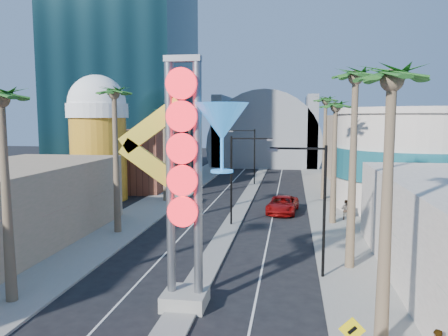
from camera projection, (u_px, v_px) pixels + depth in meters
ground at (169, 335)px, 19.35m from camera, size 240.00×240.00×0.00m
sidewalk_west at (173, 194)px, 55.15m from camera, size 5.00×100.00×0.15m
sidewalk_east at (327, 198)px, 52.24m from camera, size 5.00×100.00×0.15m
median at (250, 192)px, 56.64m from camera, size 1.60×84.00×0.15m
hotel_tower at (125, 23)px, 70.92m from camera, size 20.00×20.00×50.00m
brick_filler_west at (132, 160)px, 58.65m from camera, size 10.00×10.00×8.00m
filler_east at (367, 150)px, 63.45m from camera, size 10.00×20.00×10.00m
beer_mug at (98, 133)px, 50.51m from camera, size 7.00×7.00×14.50m
turquoise_building at (415, 160)px, 45.44m from camera, size 16.60×16.60×10.60m
canopy at (266, 144)px, 89.54m from camera, size 22.00×16.00×22.00m
neon_sign at (200, 165)px, 21.30m from camera, size 6.53×2.60×12.55m
streetlight_0 at (237, 172)px, 38.34m from camera, size 3.79×0.25×8.00m
streetlight_1 at (251, 151)px, 62.07m from camera, size 3.79×0.25×8.00m
streetlight_2 at (316, 199)px, 25.62m from camera, size 3.45×0.25×8.00m
palm_0 at (1, 111)px, 21.56m from camera, size 2.40×2.40×11.70m
palm_1 at (114, 102)px, 35.20m from camera, size 2.40×2.40×12.70m
palm_2 at (164, 119)px, 49.10m from camera, size 2.40×2.40×11.20m
palm_3 at (189, 119)px, 60.88m from camera, size 2.40×2.40×11.20m
palm_4 at (391, 97)px, 16.79m from camera, size 2.40×2.40×12.20m
palm_5 at (355, 90)px, 26.50m from camera, size 2.40×2.40×13.20m
palm_6 at (336, 114)px, 38.44m from camera, size 2.40×2.40×11.70m
palm_7 at (326, 107)px, 50.11m from camera, size 2.40×2.40×12.70m
red_pickup at (283, 205)px, 44.16m from camera, size 3.42×6.34×1.69m
pedestrian_b at (346, 210)px, 40.57m from camera, size 1.15×1.09×1.88m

